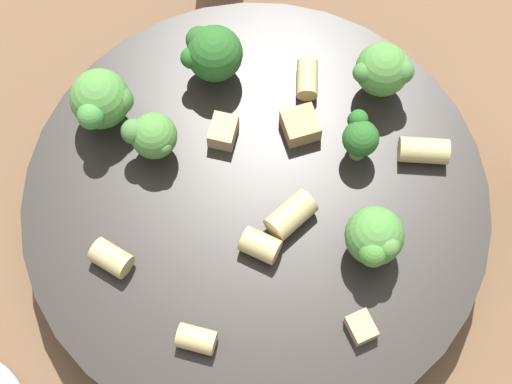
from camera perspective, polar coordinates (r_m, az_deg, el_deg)
name	(u,v)px	position (r m, az deg, el deg)	size (l,w,h in m)	color
ground_plane	(256,221)	(0.55, 0.00, -1.97)	(2.00, 2.00, 0.00)	brown
pasta_bowl	(256,208)	(0.53, 0.00, -1.10)	(0.28, 0.28, 0.04)	#28231E
broccoli_floret_0	(375,238)	(0.48, 7.93, -3.08)	(0.03, 0.03, 0.04)	#84AD60
broccoli_floret_1	(358,134)	(0.51, 6.84, 3.88)	(0.02, 0.02, 0.03)	#84AD60
broccoli_floret_2	(212,53)	(0.53, -2.93, 9.25)	(0.04, 0.04, 0.04)	#84AD60
broccoli_floret_3	(384,70)	(0.53, 8.52, 8.06)	(0.03, 0.04, 0.04)	#84AD60
broccoli_floret_4	(101,100)	(0.52, -10.27, 6.02)	(0.04, 0.04, 0.04)	#93B766
broccoli_floret_5	(151,136)	(0.51, -7.04, 3.73)	(0.03, 0.03, 0.03)	#93B766
rigatoni_0	(196,339)	(0.48, -4.00, -9.75)	(0.01, 0.01, 0.02)	#E0C67F
rigatoni_1	(307,79)	(0.54, 3.43, 7.54)	(0.01, 0.01, 0.02)	#E0C67F
rigatoni_2	(291,215)	(0.50, 2.34, -1.55)	(0.02, 0.02, 0.03)	#E0C67F
rigatoni_3	(260,245)	(0.49, 0.28, -3.58)	(0.02, 0.02, 0.02)	#E0C67F
rigatoni_4	(424,150)	(0.53, 11.11, 2.73)	(0.02, 0.02, 0.03)	#E0C67F
rigatoni_5	(113,262)	(0.50, -9.51, -4.64)	(0.02, 0.02, 0.02)	#E0C67F
chicken_chunk_0	(230,128)	(0.52, -1.72, 4.27)	(0.02, 0.02, 0.01)	tan
chicken_chunk_1	(361,327)	(0.49, 7.03, -8.95)	(0.02, 0.01, 0.01)	tan
chicken_chunk_2	(300,125)	(0.53, 2.97, 4.46)	(0.02, 0.02, 0.01)	tan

